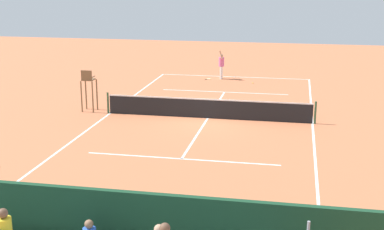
# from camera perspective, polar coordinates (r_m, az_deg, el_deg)

# --- Properties ---
(ground_plane) EXTENTS (60.00, 60.00, 0.00)m
(ground_plane) POSITION_cam_1_polar(r_m,az_deg,el_deg) (26.25, 1.68, -0.34)
(ground_plane) COLOR #CC7047
(court_line_markings) EXTENTS (10.10, 22.20, 0.01)m
(court_line_markings) POSITION_cam_1_polar(r_m,az_deg,el_deg) (26.29, 1.70, -0.31)
(court_line_markings) COLOR white
(court_line_markings) RESTS_ON ground
(tennis_net) EXTENTS (10.30, 0.10, 1.07)m
(tennis_net) POSITION_cam_1_polar(r_m,az_deg,el_deg) (26.13, 1.69, 0.72)
(tennis_net) COLOR black
(tennis_net) RESTS_ON ground
(backdrop_wall) EXTENTS (18.00, 0.16, 2.00)m
(backdrop_wall) POSITION_cam_1_polar(r_m,az_deg,el_deg) (13.13, -8.63, -11.89)
(backdrop_wall) COLOR #194228
(backdrop_wall) RESTS_ON ground
(umpire_chair) EXTENTS (0.67, 0.67, 2.14)m
(umpire_chair) POSITION_cam_1_polar(r_m,az_deg,el_deg) (27.83, -10.92, 3.05)
(umpire_chair) COLOR brown
(umpire_chair) RESTS_ON ground
(tennis_player) EXTENTS (0.37, 0.53, 1.93)m
(tennis_player) POSITION_cam_1_polar(r_m,az_deg,el_deg) (35.91, 3.13, 5.43)
(tennis_player) COLOR white
(tennis_player) RESTS_ON ground
(tennis_racket) EXTENTS (0.43, 0.57, 0.03)m
(tennis_racket) POSITION_cam_1_polar(r_m,az_deg,el_deg) (35.99, 1.75, 3.85)
(tennis_racket) COLOR black
(tennis_racket) RESTS_ON ground
(tennis_ball_near) EXTENTS (0.07, 0.07, 0.07)m
(tennis_ball_near) POSITION_cam_1_polar(r_m,az_deg,el_deg) (34.74, 6.46, 3.39)
(tennis_ball_near) COLOR #CCDB33
(tennis_ball_near) RESTS_ON ground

